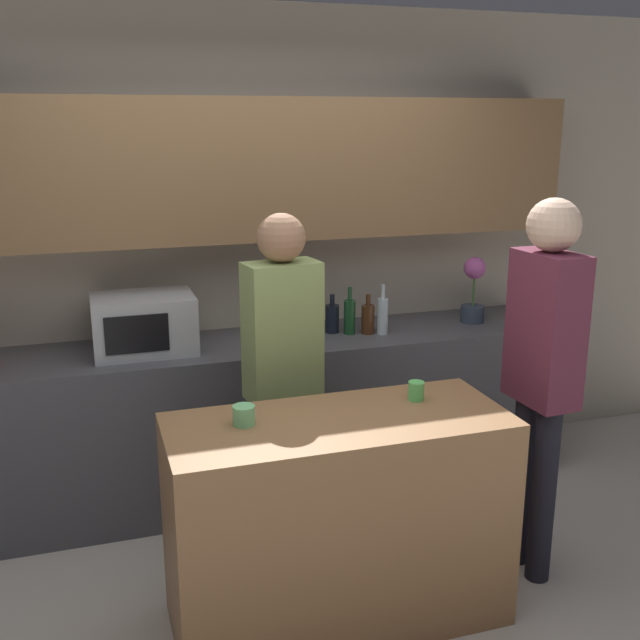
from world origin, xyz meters
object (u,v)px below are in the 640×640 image
Objects in this scene: bottle_1 at (350,316)px; bottle_0 at (332,318)px; bottle_3 at (383,315)px; cup_1 at (244,415)px; person_left at (543,357)px; cup_0 at (416,391)px; microwave at (144,324)px; bottle_2 at (368,319)px; person_center at (283,359)px; potted_plant at (474,290)px.

bottle_0 is at bearing 145.97° from bottle_1.
bottle_0 is at bearing 155.82° from bottle_3.
cup_1 is 0.05× the size of person_left.
person_left is at bearing -4.15° from cup_0.
microwave is at bearing 176.68° from bottle_3.
person_left is at bearing -73.01° from bottle_3.
cup_1 is at bearing -130.91° from bottle_2.
person_center reaches higher than microwave.
person_left reaches higher than cup_1.
microwave is 5.78× the size of cup_1.
potted_plant reaches higher than microwave.
cup_0 is 0.91× the size of cup_1.
bottle_1 is at bearing -139.69° from person_center.
cup_1 is at bearing 50.65° from person_center.
cup_0 is 0.76m from cup_1.
bottle_3 is 0.16× the size of person_left.
microwave is 2.00m from person_left.
person_center reaches higher than bottle_1.
bottle_1 is 0.11m from bottle_2.
bottle_0 is at bearing 155.93° from bottle_2.
potted_plant is 1.46× the size of bottle_1.
bottle_0 is at bearing 2.24° from microwave.
microwave reaches higher than bottle_3.
bottle_2 is 1.08m from cup_0.
microwave is 0.31× the size of person_center.
bottle_3 reaches higher than bottle_1.
microwave is 6.34× the size of cup_0.
cup_1 is at bearing -177.06° from cup_0.
person_center is at bearing 61.63° from person_left.
bottle_1 is 3.30× the size of cup_0.
person_center is at bearing -131.31° from bottle_1.
cup_1 is at bearing 86.50° from person_left.
bottle_0 is at bearing 89.72° from cup_0.
person_left is at bearing -65.99° from bottle_1.
person_left is at bearing -69.98° from bottle_2.
bottle_0 is 1.33m from person_left.
bottle_2 is 2.53× the size of cup_1.
bottle_0 is 1.41m from cup_1.
bottle_2 reaches higher than cup_0.
bottle_1 is 0.95× the size of bottle_3.
bottle_3 is 1.12m from person_left.
bottle_2 is (0.19, -0.08, 0.00)m from bottle_0.
bottle_3 is at bearing 13.66° from person_left.
potted_plant is 4.81× the size of cup_0.
bottle_0 is 0.20m from bottle_2.
potted_plant reaches higher than cup_1.
bottle_1 reaches higher than cup_1.
bottle_1 is at bearing 85.26° from cup_0.
microwave is 1.92× the size of bottle_1.
person_center reaches higher than cup_1.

